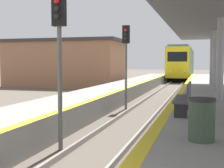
{
  "coord_description": "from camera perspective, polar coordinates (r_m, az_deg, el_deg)",
  "views": [
    {
      "loc": [
        2.64,
        -2.08,
        2.43
      ],
      "look_at": [
        -3.43,
        19.15,
        0.88
      ],
      "focal_mm": 50.0,
      "sensor_mm": 36.0,
      "label": 1
    }
  ],
  "objects": [
    {
      "name": "signal_mid",
      "position": [
        16.03,
        2.57,
        6.1
      ],
      "size": [
        0.36,
        0.31,
        4.29
      ],
      "color": "#595959",
      "rests_on": "ground"
    },
    {
      "name": "station_canopy",
      "position": [
        12.91,
        19.35,
        11.42
      ],
      "size": [
        4.44,
        23.95,
        3.46
      ],
      "color": "#99999E",
      "rests_on": "platform_right"
    },
    {
      "name": "trash_bin",
      "position": [
        6.37,
        16.07,
        -6.25
      ],
      "size": [
        0.54,
        0.54,
        0.85
      ],
      "color": "#384C38",
      "rests_on": "platform_right"
    },
    {
      "name": "signal_near",
      "position": [
        8.62,
        -9.64,
        7.85
      ],
      "size": [
        0.36,
        0.31,
        4.29
      ],
      "color": "#595959",
      "rests_on": "ground"
    },
    {
      "name": "station_building",
      "position": [
        31.74,
        -8.54,
        3.81
      ],
      "size": [
        11.69,
        5.95,
        4.65
      ],
      "color": "#9E6B4C",
      "rests_on": "ground"
    },
    {
      "name": "train",
      "position": [
        46.03,
        12.68,
        3.75
      ],
      "size": [
        2.8,
        19.14,
        4.51
      ],
      "color": "black",
      "rests_on": "ground"
    },
    {
      "name": "bench",
      "position": [
        9.61,
        13.16,
        -2.35
      ],
      "size": [
        0.44,
        1.97,
        0.92
      ],
      "color": "#4C4C51",
      "rests_on": "platform_right"
    }
  ]
}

